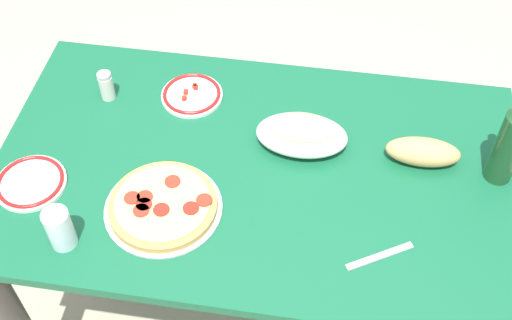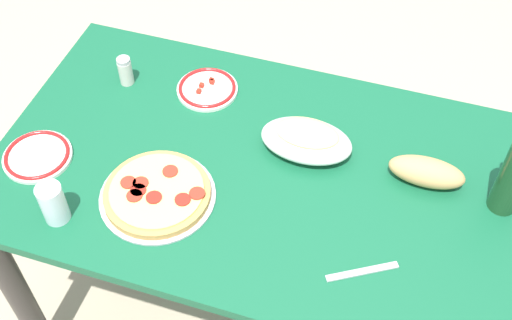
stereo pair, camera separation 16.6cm
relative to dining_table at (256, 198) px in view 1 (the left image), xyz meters
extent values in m
plane|color=tan|center=(0.00, 0.00, -0.63)|extent=(8.00, 8.00, 0.00)
cube|color=#145938|center=(0.00, 0.00, 0.12)|extent=(1.35, 0.81, 0.03)
cylinder|color=#33302D|center=(-0.61, -0.34, -0.26)|extent=(0.07, 0.07, 0.73)
cylinder|color=#33302D|center=(0.61, -0.34, -0.26)|extent=(0.07, 0.07, 0.73)
cylinder|color=#B7B7BC|center=(0.20, 0.16, 0.13)|extent=(0.29, 0.29, 0.01)
cylinder|color=tan|center=(0.20, 0.16, 0.15)|extent=(0.26, 0.26, 0.02)
cylinder|color=#EACC75|center=(0.20, 0.16, 0.16)|extent=(0.23, 0.23, 0.01)
cylinder|color=maroon|center=(0.24, 0.18, 0.16)|extent=(0.04, 0.04, 0.00)
cylinder|color=#B22D1E|center=(0.25, 0.16, 0.16)|extent=(0.04, 0.04, 0.00)
cylinder|color=#B22D1E|center=(0.19, 0.10, 0.16)|extent=(0.04, 0.04, 0.00)
cylinder|color=#B22D1E|center=(0.24, 0.20, 0.16)|extent=(0.04, 0.04, 0.00)
cylinder|color=#B22D1E|center=(0.28, 0.17, 0.16)|extent=(0.04, 0.04, 0.00)
cylinder|color=maroon|center=(0.13, 0.17, 0.16)|extent=(0.04, 0.04, 0.00)
cylinder|color=maroon|center=(0.20, 0.19, 0.16)|extent=(0.04, 0.04, 0.00)
cylinder|color=#B22D1E|center=(0.10, 0.15, 0.16)|extent=(0.04, 0.04, 0.00)
ellipsoid|color=white|center=(-0.11, -0.10, 0.17)|extent=(0.24, 0.15, 0.07)
ellipsoid|color=#AD2819|center=(-0.11, -0.10, 0.18)|extent=(0.20, 0.12, 0.03)
ellipsoid|color=#EFD684|center=(-0.11, -0.10, 0.20)|extent=(0.17, 0.10, 0.02)
cylinder|color=#194723|center=(-0.61, -0.07, 0.23)|extent=(0.07, 0.07, 0.21)
cylinder|color=silver|center=(0.41, 0.29, 0.19)|extent=(0.06, 0.06, 0.11)
cylinder|color=white|center=(0.55, 0.14, 0.14)|extent=(0.18, 0.18, 0.01)
torus|color=red|center=(0.55, 0.14, 0.14)|extent=(0.17, 0.17, 0.01)
cylinder|color=white|center=(0.22, -0.23, 0.14)|extent=(0.17, 0.17, 0.01)
torus|color=red|center=(0.22, -0.23, 0.14)|extent=(0.16, 0.16, 0.01)
cube|color=#AD2819|center=(0.21, -0.25, 0.15)|extent=(0.01, 0.01, 0.01)
cube|color=#AD2819|center=(0.23, -0.23, 0.15)|extent=(0.01, 0.01, 0.01)
cube|color=#AD2819|center=(0.23, -0.20, 0.15)|extent=(0.01, 0.01, 0.01)
cube|color=#AD2819|center=(0.22, -0.26, 0.15)|extent=(0.01, 0.01, 0.01)
ellipsoid|color=tan|center=(-0.42, -0.09, 0.17)|extent=(0.19, 0.08, 0.07)
cylinder|color=silver|center=(0.45, -0.19, 0.17)|extent=(0.04, 0.04, 0.07)
cylinder|color=#B7B7BC|center=(0.45, -0.19, 0.21)|extent=(0.04, 0.04, 0.01)
cube|color=#B7B7BC|center=(-0.32, 0.22, 0.13)|extent=(0.15, 0.10, 0.00)
camera|label=1|loc=(-0.17, 1.06, 1.43)|focal=46.28mm
camera|label=2|loc=(-0.33, 1.02, 1.43)|focal=46.28mm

